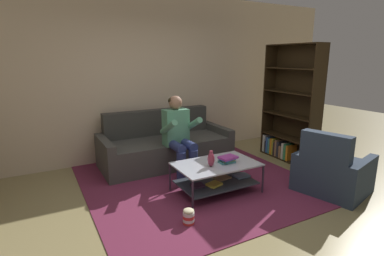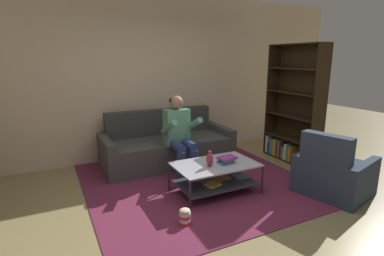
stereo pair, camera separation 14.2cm
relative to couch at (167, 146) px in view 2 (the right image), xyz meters
name	(u,v)px [view 2 (the right image)]	position (x,y,z in m)	size (l,w,h in m)	color
ground	(214,212)	(-0.14, -1.86, -0.29)	(16.80, 16.80, 0.00)	#918355
back_partition	(146,77)	(-0.14, 0.60, 1.16)	(8.40, 0.12, 2.90)	beige
couch	(167,146)	(0.00, 0.00, 0.00)	(2.19, 0.94, 0.89)	#41403D
person_seated_center	(180,132)	(0.00, -0.55, 0.38)	(0.50, 0.58, 1.22)	navy
coffee_table	(216,174)	(0.15, -1.40, -0.03)	(1.10, 0.68, 0.41)	#B3B7C7
area_rug	(192,178)	(0.07, -0.82, -0.29)	(3.09, 3.34, 0.01)	maroon
vase	(210,159)	(0.02, -1.46, 0.22)	(0.09, 0.09, 0.21)	maroon
book_stack	(227,160)	(0.29, -1.44, 0.17)	(0.26, 0.20, 0.09)	teal
bookshelf	(293,115)	(2.05, -0.81, 0.51)	(0.31, 1.13, 2.02)	black
armchair	(333,174)	(1.53, -2.12, -0.01)	(0.99, 1.02, 0.87)	#2A3648
popcorn_tub	(185,216)	(-0.56, -1.94, -0.20)	(0.13, 0.13, 0.18)	red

